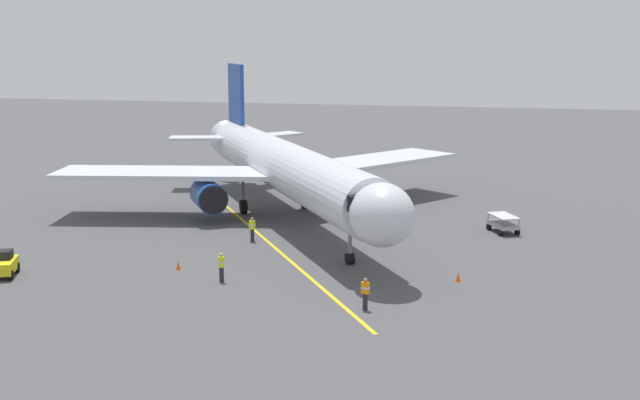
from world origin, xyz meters
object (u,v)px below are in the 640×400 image
airplane (284,167)px  safety_cone_nose_right (178,265)px  ground_crew_wing_walker (252,229)px  ground_crew_loader (221,267)px  baggage_cart_portside (503,224)px  safety_cone_nose_left (458,277)px  tug_near_nose (2,265)px  ground_crew_marshaller (365,293)px

airplane → safety_cone_nose_right: size_ratio=64.74×
ground_crew_wing_walker → ground_crew_loader: 9.27m
ground_crew_wing_walker → baggage_cart_portside: (-16.77, -6.76, -0.23)m
baggage_cart_portside → ground_crew_loader: bearing=45.7°
baggage_cart_portside → safety_cone_nose_left: baggage_cart_portside is taller
ground_crew_loader → safety_cone_nose_left: bearing=-166.2°
tug_near_nose → ground_crew_marshaller: bearing=177.9°
ground_crew_marshaller → safety_cone_nose_right: bearing=-20.1°
airplane → ground_crew_marshaller: airplane is taller
ground_crew_marshaller → safety_cone_nose_right: ground_crew_marshaller is taller
tug_near_nose → ground_crew_loader: bearing=-171.1°
airplane → safety_cone_nose_left: airplane is taller
airplane → baggage_cart_portside: bearing=176.9°
ground_crew_loader → safety_cone_nose_left: ground_crew_loader is taller
safety_cone_nose_right → baggage_cart_portside: bearing=-143.1°
ground_crew_loader → baggage_cart_portside: (-15.57, -15.95, -0.23)m
safety_cone_nose_left → safety_cone_nose_right: same height
airplane → baggage_cart_portside: 17.04m
ground_crew_marshaller → safety_cone_nose_right: size_ratio=3.11×
ground_crew_wing_walker → baggage_cart_portside: bearing=-158.1°
ground_crew_loader → safety_cone_nose_right: bearing=-26.2°
airplane → ground_crew_wing_walker: airplane is taller
ground_crew_wing_walker → safety_cone_nose_right: ground_crew_wing_walker is taller
tug_near_nose → safety_cone_nose_left: tug_near_nose is taller
ground_crew_marshaller → safety_cone_nose_left: (-4.33, -6.06, -0.61)m
ground_crew_loader → baggage_cart_portside: ground_crew_loader is taller
ground_crew_wing_walker → ground_crew_loader: same height
airplane → ground_crew_marshaller: (-9.99, 19.68, -3.12)m
airplane → ground_crew_loader: 17.18m
airplane → ground_crew_wing_walker: 8.28m
ground_crew_wing_walker → airplane: bearing=-90.6°
airplane → ground_crew_loader: airplane is taller
ground_crew_wing_walker → ground_crew_loader: (-1.20, 9.19, 0.00)m
airplane → ground_crew_marshaller: bearing=116.9°
ground_crew_marshaller → baggage_cart_portside: ground_crew_marshaller is taller
ground_crew_marshaller → safety_cone_nose_right: (12.29, -4.50, -0.61)m
ground_crew_loader → tug_near_nose: 13.06m
ground_crew_wing_walker → tug_near_nose: ground_crew_wing_walker is taller
ground_crew_wing_walker → safety_cone_nose_right: bearing=73.6°
baggage_cart_portside → safety_cone_nose_right: 23.75m
airplane → safety_cone_nose_left: 20.10m
ground_crew_loader → tug_near_nose: size_ratio=0.63×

